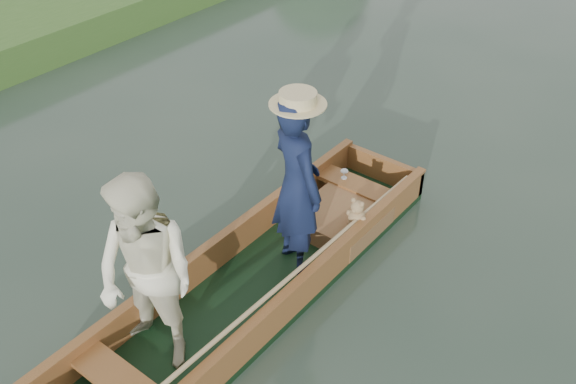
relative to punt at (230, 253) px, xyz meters
The scene contains 2 objects.
ground 0.77m from the punt, 84.15° to the left, with size 120.00×120.00×0.00m, color #283D30.
punt is the anchor object (origin of this frame).
Camera 1 is at (3.10, -3.37, 4.62)m, focal length 40.00 mm.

